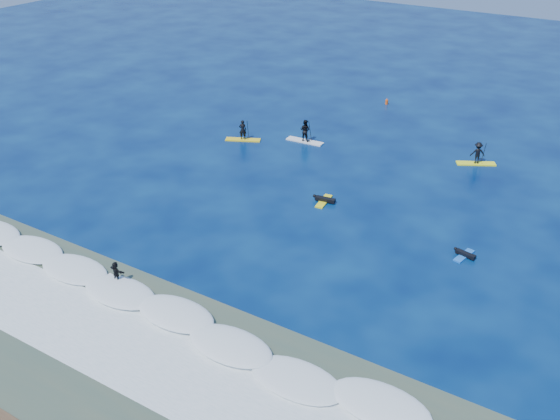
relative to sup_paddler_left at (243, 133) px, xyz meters
The scene contains 11 objects.
ground 16.23m from the sup_paddler_left, 51.25° to the right, with size 160.00×160.00×0.00m, color #03113F.
shallow_water 28.52m from the sup_paddler_left, 69.15° to the right, with size 90.00×13.00×0.01m, color #3A5042.
breaking_wave 24.83m from the sup_paddler_left, 65.86° to the right, with size 40.00×6.00×0.30m, color white.
whitewater 27.59m from the sup_paddler_left, 68.41° to the right, with size 34.00×5.00×0.02m, color silver.
sup_paddler_left is the anchor object (origin of this frame).
sup_paddler_center 5.51m from the sup_paddler_left, 28.13° to the left, with size 3.43×1.05×2.37m.
sup_paddler_right 20.03m from the sup_paddler_left, 16.95° to the left, with size 3.14×2.19×2.20m.
prone_paddler_near 13.40m from the sup_paddler_left, 29.27° to the right, with size 1.72×2.22×0.45m.
prone_paddler_far 24.07m from the sup_paddler_left, 20.31° to the right, with size 1.47×1.91×0.39m.
wave_surfer 22.76m from the sup_paddler_left, 74.02° to the right, with size 1.89×0.65×1.34m.
marker_buoy 17.18m from the sup_paddler_left, 65.74° to the left, with size 0.29×0.29×0.69m.
Camera 1 is at (19.83, -29.58, 21.28)m, focal length 40.00 mm.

